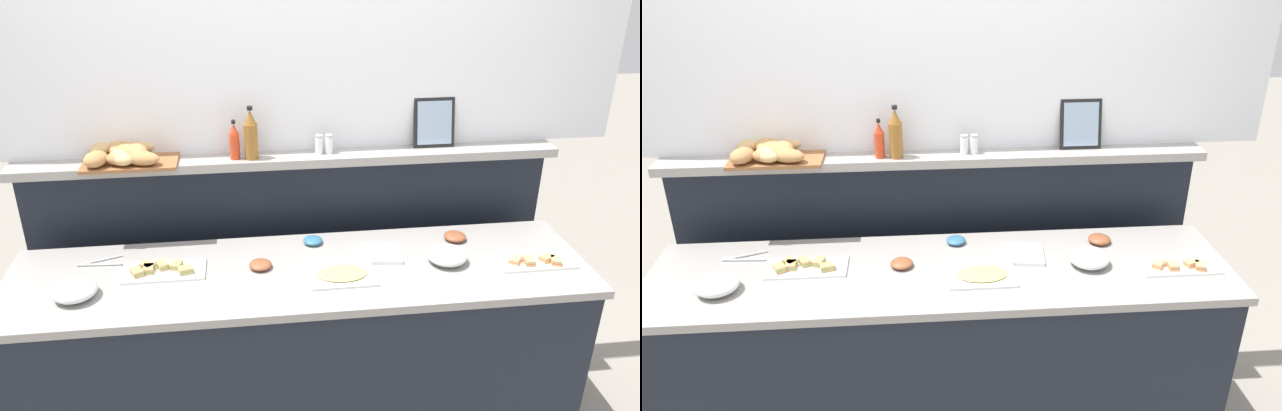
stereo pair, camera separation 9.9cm
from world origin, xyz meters
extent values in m
plane|color=gray|center=(0.00, 0.60, 0.00)|extent=(12.00, 12.00, 0.00)
cube|color=black|center=(0.00, 0.00, 0.45)|extent=(2.36, 0.58, 0.89)
cube|color=gray|center=(0.00, 0.00, 0.91)|extent=(2.40, 0.62, 0.03)
cube|color=black|center=(0.00, 0.49, 0.62)|extent=(2.44, 0.08, 1.24)
cube|color=gray|center=(0.00, 0.44, 1.26)|extent=(2.44, 0.22, 0.04)
cube|color=white|center=(0.98, -0.05, 0.93)|extent=(0.33, 0.17, 0.01)
cube|color=tan|center=(1.06, -0.10, 0.94)|extent=(0.05, 0.07, 0.01)
cube|color=#D1664C|center=(1.06, -0.10, 0.95)|extent=(0.05, 0.07, 0.01)
cube|color=tan|center=(1.06, -0.10, 0.96)|extent=(0.05, 0.07, 0.01)
cube|color=tan|center=(1.03, -0.07, 0.94)|extent=(0.07, 0.06, 0.01)
cube|color=#D1664C|center=(1.03, -0.07, 0.95)|extent=(0.07, 0.06, 0.01)
cube|color=tan|center=(1.03, -0.07, 0.96)|extent=(0.07, 0.06, 0.01)
cube|color=tan|center=(0.89, -0.07, 0.94)|extent=(0.07, 0.07, 0.01)
cube|color=#D1664C|center=(0.89, -0.07, 0.95)|extent=(0.07, 0.07, 0.01)
cube|color=tan|center=(0.89, -0.07, 0.96)|extent=(0.07, 0.07, 0.01)
cube|color=tan|center=(0.94, -0.08, 0.94)|extent=(0.04, 0.06, 0.01)
cube|color=#D1664C|center=(0.94, -0.08, 0.95)|extent=(0.04, 0.06, 0.01)
cube|color=tan|center=(0.94, -0.08, 0.96)|extent=(0.04, 0.06, 0.01)
cube|color=white|center=(-0.55, 0.05, 0.93)|extent=(0.33, 0.16, 0.01)
cube|color=tan|center=(-0.47, 0.02, 0.94)|extent=(0.07, 0.05, 0.01)
cube|color=#66994C|center=(-0.47, 0.02, 0.95)|extent=(0.07, 0.05, 0.01)
cube|color=tan|center=(-0.47, 0.02, 0.96)|extent=(0.07, 0.05, 0.01)
cube|color=tan|center=(-0.56, 0.07, 0.94)|extent=(0.06, 0.07, 0.01)
cube|color=#66994C|center=(-0.56, 0.07, 0.95)|extent=(0.06, 0.07, 0.01)
cube|color=tan|center=(-0.56, 0.07, 0.96)|extent=(0.06, 0.07, 0.01)
cube|color=tan|center=(-0.51, 0.06, 0.94)|extent=(0.05, 0.06, 0.01)
cube|color=#66994C|center=(-0.51, 0.06, 0.95)|extent=(0.05, 0.06, 0.01)
cube|color=tan|center=(-0.51, 0.06, 0.96)|extent=(0.05, 0.06, 0.01)
cube|color=tan|center=(-0.62, 0.04, 0.94)|extent=(0.04, 0.06, 0.01)
cube|color=#66994C|center=(-0.62, 0.04, 0.95)|extent=(0.04, 0.06, 0.01)
cube|color=tan|center=(-0.62, 0.04, 0.96)|extent=(0.04, 0.06, 0.01)
cube|color=tan|center=(-0.66, 0.03, 0.94)|extent=(0.06, 0.07, 0.01)
cube|color=#66994C|center=(-0.66, 0.03, 0.95)|extent=(0.06, 0.07, 0.01)
cube|color=tan|center=(-0.66, 0.03, 0.96)|extent=(0.06, 0.07, 0.01)
cube|color=tan|center=(-0.62, 0.07, 0.94)|extent=(0.07, 0.07, 0.01)
cube|color=#66994C|center=(-0.62, 0.07, 0.95)|extent=(0.07, 0.07, 0.01)
cube|color=tan|center=(-0.62, 0.07, 0.96)|extent=(0.07, 0.07, 0.01)
cube|color=silver|center=(0.16, -0.07, 0.93)|extent=(0.27, 0.19, 0.01)
ellipsoid|color=#E5C666|center=(0.16, -0.07, 0.95)|extent=(0.20, 0.13, 0.01)
ellipsoid|color=silver|center=(0.61, -0.01, 0.96)|extent=(0.17, 0.17, 0.07)
ellipsoid|color=#F28C4C|center=(0.61, -0.01, 0.95)|extent=(0.13, 0.13, 0.04)
ellipsoid|color=silver|center=(-0.87, -0.09, 0.96)|extent=(0.17, 0.17, 0.07)
ellipsoid|color=white|center=(-0.87, -0.09, 0.95)|extent=(0.13, 0.13, 0.04)
ellipsoid|color=teal|center=(0.07, 0.22, 0.94)|extent=(0.09, 0.09, 0.03)
ellipsoid|color=brown|center=(0.71, 0.17, 0.95)|extent=(0.10, 0.10, 0.03)
ellipsoid|color=brown|center=(-0.16, 0.04, 0.95)|extent=(0.09, 0.09, 0.03)
cylinder|color=#B7BABF|center=(-0.83, 0.17, 0.93)|extent=(0.17, 0.07, 0.01)
cylinder|color=#B7BABF|center=(-0.83, 0.14, 0.93)|extent=(0.18, 0.02, 0.01)
sphere|color=#B7BABF|center=(-0.92, 0.14, 0.93)|extent=(0.01, 0.01, 0.01)
cube|color=white|center=(0.35, 0.08, 0.94)|extent=(0.19, 0.19, 0.02)
cylinder|color=red|center=(-0.25, 0.39, 1.34)|extent=(0.04, 0.04, 0.12)
cone|color=red|center=(-0.25, 0.39, 1.42)|extent=(0.04, 0.04, 0.04)
cylinder|color=black|center=(-0.25, 0.39, 1.45)|extent=(0.02, 0.02, 0.02)
cylinder|color=#8E5B23|center=(-0.17, 0.39, 1.36)|extent=(0.06, 0.06, 0.16)
cone|color=#8E5B23|center=(-0.17, 0.39, 1.47)|extent=(0.05, 0.05, 0.06)
cylinder|color=black|center=(-0.17, 0.39, 1.51)|extent=(0.02, 0.02, 0.02)
cylinder|color=white|center=(0.13, 0.41, 1.32)|extent=(0.03, 0.03, 0.08)
cylinder|color=#B7BABF|center=(0.13, 0.41, 1.36)|extent=(0.03, 0.03, 0.01)
cylinder|color=white|center=(0.17, 0.41, 1.32)|extent=(0.03, 0.03, 0.08)
cylinder|color=#B7BABF|center=(0.17, 0.41, 1.36)|extent=(0.03, 0.03, 0.01)
cube|color=brown|center=(-0.69, 0.41, 1.29)|extent=(0.40, 0.26, 0.02)
ellipsoid|color=tan|center=(-0.74, 0.48, 1.33)|extent=(0.13, 0.18, 0.07)
ellipsoid|color=tan|center=(-0.72, 0.34, 1.33)|extent=(0.15, 0.16, 0.06)
ellipsoid|color=#B7844C|center=(-0.67, 0.40, 1.33)|extent=(0.14, 0.16, 0.07)
ellipsoid|color=tan|center=(-0.67, 0.49, 1.33)|extent=(0.16, 0.13, 0.06)
ellipsoid|color=#AD7A47|center=(-0.71, 0.34, 1.33)|extent=(0.14, 0.09, 0.06)
ellipsoid|color=#B7844C|center=(-0.71, 0.43, 1.33)|extent=(0.17, 0.17, 0.06)
ellipsoid|color=tan|center=(-0.82, 0.48, 1.33)|extent=(0.15, 0.16, 0.06)
ellipsoid|color=#AD7A47|center=(-0.82, 0.33, 1.33)|extent=(0.13, 0.14, 0.06)
ellipsoid|color=#AD7A47|center=(-0.64, 0.33, 1.33)|extent=(0.18, 0.13, 0.06)
cube|color=black|center=(0.66, 0.45, 1.39)|extent=(0.19, 0.06, 0.22)
cube|color=#99B2CC|center=(0.66, 0.44, 1.39)|extent=(0.16, 0.05, 0.19)
camera|label=1|loc=(-0.19, -2.22, 2.28)|focal=35.31mm
camera|label=2|loc=(-0.10, -2.23, 2.28)|focal=35.31mm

